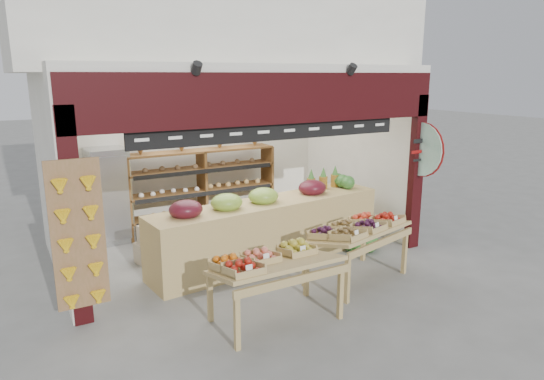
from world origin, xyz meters
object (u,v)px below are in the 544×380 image
at_px(mid_counter, 268,229).
at_px(watermelon_pile, 360,241).
at_px(display_table_right, 357,230).
at_px(refrigerator, 109,195).
at_px(cardboard_stack, 161,244).
at_px(back_shelving, 202,173).
at_px(display_table_left, 266,263).

relative_size(mid_counter, watermelon_pile, 6.53).
distance_m(mid_counter, display_table_right, 1.52).
relative_size(refrigerator, display_table_right, 1.00).
distance_m(cardboard_stack, watermelon_pile, 3.40).
height_order(cardboard_stack, mid_counter, mid_counter).
bearing_deg(watermelon_pile, cardboard_stack, 156.62).
distance_m(back_shelving, watermelon_pile, 3.29).
distance_m(back_shelving, refrigerator, 1.77).
bearing_deg(back_shelving, display_table_left, -100.49).
relative_size(mid_counter, display_table_right, 2.37).
relative_size(back_shelving, refrigerator, 1.73).
bearing_deg(mid_counter, refrigerator, 131.71).
height_order(refrigerator, cardboard_stack, refrigerator).
xyz_separation_m(display_table_left, display_table_right, (1.75, 0.41, 0.03)).
relative_size(display_table_left, watermelon_pile, 2.49).
height_order(cardboard_stack, display_table_right, display_table_right).
relative_size(refrigerator, watermelon_pile, 2.75).
height_order(display_table_left, watermelon_pile, display_table_left).
bearing_deg(refrigerator, back_shelving, -5.69).
bearing_deg(display_table_right, display_table_left, -166.67).
xyz_separation_m(display_table_right, watermelon_pile, (0.88, 0.96, -0.62)).
height_order(back_shelving, cardboard_stack, back_shelving).
bearing_deg(watermelon_pile, mid_counter, 168.53).
xyz_separation_m(refrigerator, mid_counter, (2.02, -2.26, -0.31)).
relative_size(cardboard_stack, display_table_left, 0.64).
xyz_separation_m(cardboard_stack, watermelon_pile, (3.12, -1.35, -0.06)).
xyz_separation_m(back_shelving, cardboard_stack, (-1.21, -1.16, -0.88)).
distance_m(cardboard_stack, display_table_left, 2.82).
bearing_deg(watermelon_pile, refrigerator, 144.64).
bearing_deg(cardboard_stack, refrigerator, 113.33).
bearing_deg(watermelon_pile, back_shelving, 127.31).
bearing_deg(refrigerator, display_table_left, -78.10).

